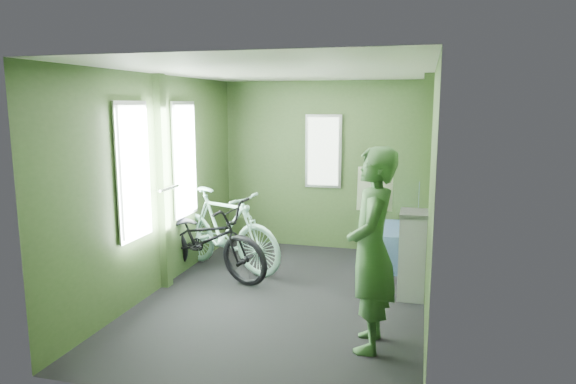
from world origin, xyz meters
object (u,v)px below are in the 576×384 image
bicycle_mint (225,269)px  waste_box (412,255)px  passenger (372,249)px  bench_seat (405,242)px  bicycle_black (205,277)px

bicycle_mint → waste_box: 2.28m
passenger → bench_seat: bearing=172.7°
passenger → waste_box: (0.30, 1.24, -0.38)m
bicycle_black → passenger: (2.03, -1.25, 0.83)m
waste_box → bench_seat: bearing=95.9°
bicycle_mint → bench_seat: 2.25m
bicycle_black → waste_box: 2.38m
passenger → bicycle_black: bearing=-124.2°
bicycle_black → bicycle_mint: bearing=-3.9°
bicycle_black → waste_box: waste_box is taller
bench_seat → passenger: bearing=-98.7°
bicycle_black → bicycle_mint: size_ratio=1.06×
passenger → waste_box: passenger is taller
bicycle_mint → passenger: bearing=-108.7°
waste_box → bench_seat: bench_seat is taller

